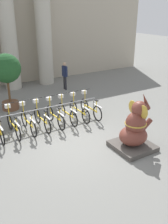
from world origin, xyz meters
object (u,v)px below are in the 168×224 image
object	(u,v)px
bicycle_2	(13,124)
bicycle_6	(67,112)
elephant_statue	(135,130)
potted_tree	(7,72)
bicycle_4	(42,118)
bicycle_5	(55,115)
bicycle_8	(90,107)
bicycle_7	(79,110)
bicycle_3	(28,121)
person_pedestrian	(65,73)

from	to	relation	value
bicycle_2	bicycle_6	xyz separation A→B (m)	(2.23, 0.00, 0.00)
elephant_statue	potted_tree	size ratio (longest dim) A/B	0.75
bicycle_4	bicycle_5	bearing A→B (deg)	-1.37
bicycle_8	elephant_statue	distance (m)	3.02
bicycle_5	bicycle_6	xyz separation A→B (m)	(0.56, 0.02, 0.00)
elephant_statue	bicycle_7	bearing A→B (deg)	97.38
bicycle_2	bicycle_6	size ratio (longest dim) A/B	1.00
bicycle_7	bicycle_4	bearing A→B (deg)	179.95
bicycle_2	bicycle_3	size ratio (longest dim) A/B	1.00
bicycle_3	bicycle_5	xyz separation A→B (m)	(1.12, -0.01, 0.00)
bicycle_8	person_pedestrian	bearing A→B (deg)	78.52
bicycle_4	bicycle_6	bearing A→B (deg)	0.50
bicycle_6	elephant_statue	xyz separation A→B (m)	(0.95, -3.03, 0.25)
bicycle_3	bicycle_6	world-z (taller)	same
bicycle_5	bicycle_7	size ratio (longest dim) A/B	1.00
bicycle_8	bicycle_2	bearing A→B (deg)	179.61
bicycle_2	bicycle_7	world-z (taller)	same
bicycle_5	bicycle_8	distance (m)	1.67
bicycle_4	bicycle_8	distance (m)	2.23
bicycle_8	potted_tree	distance (m)	4.01
bicycle_2	bicycle_3	distance (m)	0.56
bicycle_4	elephant_statue	size ratio (longest dim) A/B	0.88
bicycle_4	bicycle_7	bearing A→B (deg)	-0.05
bicycle_6	potted_tree	bearing A→B (deg)	122.42
person_pedestrian	potted_tree	size ratio (longest dim) A/B	0.61
potted_tree	bicycle_6	bearing A→B (deg)	-57.58
bicycle_7	elephant_statue	distance (m)	3.06
bicycle_2	person_pedestrian	bearing A→B (deg)	43.86
bicycle_7	bicycle_2	bearing A→B (deg)	179.84
bicycle_5	bicycle_7	bearing A→B (deg)	0.62
bicycle_3	potted_tree	xyz separation A→B (m)	(0.04, 2.58, 1.36)
bicycle_7	potted_tree	size ratio (longest dim) A/B	0.66
bicycle_4	bicycle_6	distance (m)	1.12
bicycle_2	bicycle_4	xyz separation A→B (m)	(1.12, -0.01, 0.00)
elephant_statue	potted_tree	xyz separation A→B (m)	(-2.58, 5.60, 1.11)
bicycle_6	person_pedestrian	xyz separation A→B (m)	(1.93, 4.00, 0.53)
bicycle_5	elephant_statue	xyz separation A→B (m)	(1.51, -3.01, 0.25)
bicycle_5	person_pedestrian	size ratio (longest dim) A/B	1.08
bicycle_5	bicycle_6	distance (m)	0.56
potted_tree	bicycle_8	bearing A→B (deg)	-43.35
bicycle_5	elephant_statue	distance (m)	3.38
elephant_statue	person_pedestrian	distance (m)	7.11
elephant_statue	bicycle_4	bearing A→B (deg)	124.31
bicycle_6	elephant_statue	world-z (taller)	elephant_statue
bicycle_3	bicycle_7	distance (m)	2.23
bicycle_6	bicycle_5	bearing A→B (deg)	-177.62
bicycle_3	bicycle_5	distance (m)	1.12
bicycle_2	person_pedestrian	world-z (taller)	person_pedestrian
bicycle_5	bicycle_8	bearing A→B (deg)	-0.11
bicycle_7	elephant_statue	size ratio (longest dim) A/B	0.88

